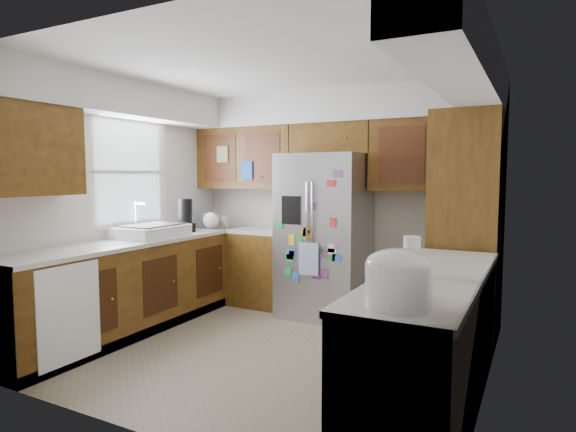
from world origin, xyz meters
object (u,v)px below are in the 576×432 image
at_px(rice_cooker, 398,277).
at_px(fridge, 324,236).
at_px(paper_towel, 412,255).
at_px(pantry, 467,227).

bearing_deg(rice_cooker, fridge, 120.40).
distance_m(rice_cooker, paper_towel, 0.85).
relative_size(fridge, paper_towel, 7.27).
distance_m(fridge, paper_towel, 2.20).
xyz_separation_m(fridge, paper_towel, (1.37, -1.72, 0.14)).
height_order(fridge, rice_cooker, fridge).
bearing_deg(paper_towel, fridge, 128.55).
relative_size(pantry, paper_towel, 8.69).
bearing_deg(fridge, paper_towel, -51.45).
xyz_separation_m(pantry, rice_cooker, (-0.00, -2.50, -0.00)).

